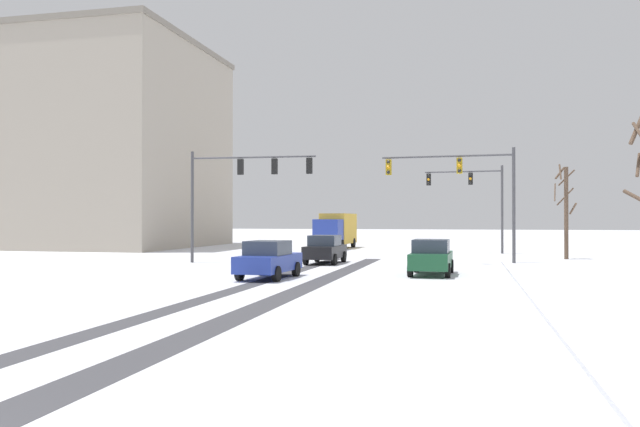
{
  "coord_description": "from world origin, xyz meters",
  "views": [
    {
      "loc": [
        6.61,
        -4.89,
        2.55
      ],
      "look_at": [
        0.0,
        23.32,
        2.8
      ],
      "focal_mm": 35.41,
      "sensor_mm": 36.0,
      "label": 1
    }
  ],
  "objects_px": {
    "traffic_signal_far_right": "(475,191)",
    "car_blue_third": "(269,259)",
    "bare_tree_sidewalk_far": "(566,208)",
    "office_building_far_left_block": "(87,147)",
    "traffic_signal_near_right": "(465,181)",
    "traffic_signal_near_left": "(241,179)",
    "box_truck_delivery": "(336,230)",
    "car_dark_green_second": "(431,257)",
    "car_black_lead": "(325,249)"
  },
  "relations": [
    {
      "from": "box_truck_delivery",
      "to": "office_building_far_left_block",
      "type": "bearing_deg",
      "value": -178.29
    },
    {
      "from": "office_building_far_left_block",
      "to": "car_black_lead",
      "type": "bearing_deg",
      "value": -32.77
    },
    {
      "from": "traffic_signal_near_right",
      "to": "car_dark_green_second",
      "type": "xyz_separation_m",
      "value": [
        -1.5,
        -7.24,
        -3.88
      ]
    },
    {
      "from": "car_dark_green_second",
      "to": "office_building_far_left_block",
      "type": "bearing_deg",
      "value": 144.78
    },
    {
      "from": "car_black_lead",
      "to": "box_truck_delivery",
      "type": "relative_size",
      "value": 0.55
    },
    {
      "from": "traffic_signal_far_right",
      "to": "car_dark_green_second",
      "type": "relative_size",
      "value": 1.57
    },
    {
      "from": "traffic_signal_near_left",
      "to": "traffic_signal_far_right",
      "type": "xyz_separation_m",
      "value": [
        13.24,
        13.98,
        -0.21
      ]
    },
    {
      "from": "car_blue_third",
      "to": "box_truck_delivery",
      "type": "relative_size",
      "value": 0.56
    },
    {
      "from": "traffic_signal_far_right",
      "to": "car_dark_green_second",
      "type": "xyz_separation_m",
      "value": [
        -2.13,
        -19.28,
        -3.81
      ]
    },
    {
      "from": "bare_tree_sidewalk_far",
      "to": "office_building_far_left_block",
      "type": "bearing_deg",
      "value": 166.17
    },
    {
      "from": "traffic_signal_near_right",
      "to": "box_truck_delivery",
      "type": "distance_m",
      "value": 20.36
    },
    {
      "from": "traffic_signal_near_right",
      "to": "bare_tree_sidewalk_far",
      "type": "distance_m",
      "value": 8.82
    },
    {
      "from": "traffic_signal_near_right",
      "to": "box_truck_delivery",
      "type": "bearing_deg",
      "value": 122.88
    },
    {
      "from": "office_building_far_left_block",
      "to": "car_blue_third",
      "type": "bearing_deg",
      "value": -45.23
    },
    {
      "from": "traffic_signal_near_left",
      "to": "bare_tree_sidewalk_far",
      "type": "xyz_separation_m",
      "value": [
        18.78,
        8.07,
        -1.59
      ]
    },
    {
      "from": "traffic_signal_near_right",
      "to": "traffic_signal_far_right",
      "type": "height_order",
      "value": "same"
    },
    {
      "from": "car_black_lead",
      "to": "car_blue_third",
      "type": "height_order",
      "value": "same"
    },
    {
      "from": "traffic_signal_near_left",
      "to": "car_black_lead",
      "type": "distance_m",
      "value": 6.3
    },
    {
      "from": "traffic_signal_near_left",
      "to": "traffic_signal_far_right",
      "type": "distance_m",
      "value": 19.25
    },
    {
      "from": "car_blue_third",
      "to": "bare_tree_sidewalk_far",
      "type": "bearing_deg",
      "value": 49.22
    },
    {
      "from": "traffic_signal_far_right",
      "to": "car_blue_third",
      "type": "height_order",
      "value": "traffic_signal_far_right"
    },
    {
      "from": "traffic_signal_near_right",
      "to": "office_building_far_left_block",
      "type": "xyz_separation_m",
      "value": [
        -34.7,
        16.2,
        4.62
      ]
    },
    {
      "from": "traffic_signal_near_left",
      "to": "box_truck_delivery",
      "type": "distance_m",
      "value": 19.19
    },
    {
      "from": "traffic_signal_far_right",
      "to": "car_blue_third",
      "type": "distance_m",
      "value": 24.52
    },
    {
      "from": "car_black_lead",
      "to": "car_blue_third",
      "type": "bearing_deg",
      "value": -92.14
    },
    {
      "from": "traffic_signal_near_left",
      "to": "traffic_signal_near_right",
      "type": "height_order",
      "value": "same"
    },
    {
      "from": "traffic_signal_far_right",
      "to": "bare_tree_sidewalk_far",
      "type": "relative_size",
      "value": 1.07
    },
    {
      "from": "traffic_signal_near_right",
      "to": "car_dark_green_second",
      "type": "distance_m",
      "value": 8.35
    },
    {
      "from": "traffic_signal_near_left",
      "to": "car_black_lead",
      "type": "xyz_separation_m",
      "value": [
        4.77,
        0.85,
        -4.02
      ]
    },
    {
      "from": "traffic_signal_near_left",
      "to": "traffic_signal_near_right",
      "type": "relative_size",
      "value": 1.01
    },
    {
      "from": "traffic_signal_near_right",
      "to": "traffic_signal_far_right",
      "type": "bearing_deg",
      "value": 87.01
    },
    {
      "from": "car_black_lead",
      "to": "car_dark_green_second",
      "type": "distance_m",
      "value": 8.83
    },
    {
      "from": "car_dark_green_second",
      "to": "box_truck_delivery",
      "type": "xyz_separation_m",
      "value": [
        -9.43,
        24.14,
        0.82
      ]
    },
    {
      "from": "traffic_signal_near_left",
      "to": "car_black_lead",
      "type": "height_order",
      "value": "traffic_signal_near_left"
    },
    {
      "from": "box_truck_delivery",
      "to": "traffic_signal_far_right",
      "type": "bearing_deg",
      "value": -22.84
    },
    {
      "from": "traffic_signal_far_right",
      "to": "traffic_signal_near_right",
      "type": "bearing_deg",
      "value": -92.99
    },
    {
      "from": "traffic_signal_far_right",
      "to": "car_black_lead",
      "type": "bearing_deg",
      "value": -122.82
    },
    {
      "from": "traffic_signal_near_left",
      "to": "car_dark_green_second",
      "type": "bearing_deg",
      "value": -25.5
    },
    {
      "from": "office_building_far_left_block",
      "to": "car_dark_green_second",
      "type": "bearing_deg",
      "value": -35.22
    },
    {
      "from": "box_truck_delivery",
      "to": "bare_tree_sidewalk_far",
      "type": "relative_size",
      "value": 1.23
    },
    {
      "from": "car_black_lead",
      "to": "office_building_far_left_block",
      "type": "distance_m",
      "value": 33.06
    },
    {
      "from": "car_black_lead",
      "to": "bare_tree_sidewalk_far",
      "type": "distance_m",
      "value": 15.95
    },
    {
      "from": "car_dark_green_second",
      "to": "car_blue_third",
      "type": "bearing_deg",
      "value": -153.88
    },
    {
      "from": "bare_tree_sidewalk_far",
      "to": "car_blue_third",
      "type": "bearing_deg",
      "value": -130.78
    },
    {
      "from": "traffic_signal_near_right",
      "to": "box_truck_delivery",
      "type": "xyz_separation_m",
      "value": [
        -10.93,
        16.91,
        -3.07
      ]
    },
    {
      "from": "car_blue_third",
      "to": "traffic_signal_near_left",
      "type": "bearing_deg",
      "value": 117.25
    },
    {
      "from": "car_dark_green_second",
      "to": "box_truck_delivery",
      "type": "distance_m",
      "value": 25.93
    },
    {
      "from": "bare_tree_sidewalk_far",
      "to": "office_building_far_left_block",
      "type": "relative_size",
      "value": 0.27
    },
    {
      "from": "traffic_signal_far_right",
      "to": "office_building_far_left_block",
      "type": "bearing_deg",
      "value": 173.28
    },
    {
      "from": "car_dark_green_second",
      "to": "car_blue_third",
      "type": "xyz_separation_m",
      "value": [
        -6.69,
        -3.28,
        0.0
      ]
    }
  ]
}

